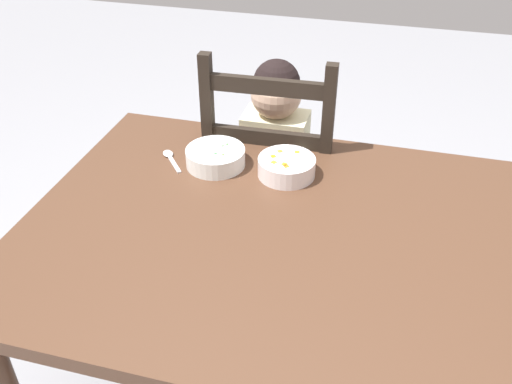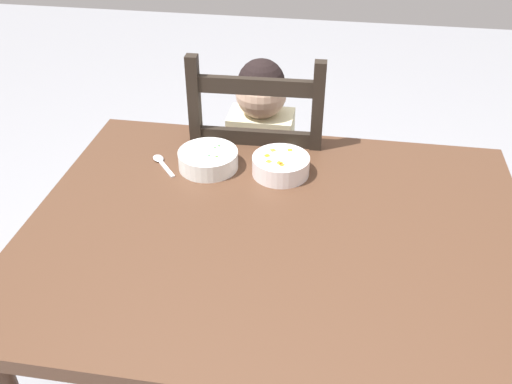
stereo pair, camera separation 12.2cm
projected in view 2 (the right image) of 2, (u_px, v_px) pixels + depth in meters
name	position (u px, v px, depth m)	size (l,w,h in m)	color
dining_table	(275.00, 255.00, 1.50)	(1.29, 1.01, 0.73)	#4F3222
dining_chair	(260.00, 188.00, 2.06)	(0.43, 0.43, 1.01)	black
child_figure	(260.00, 151.00, 1.97)	(0.32, 0.31, 0.94)	beige
bowl_of_peas	(208.00, 159.00, 1.67)	(0.18, 0.18, 0.06)	white
bowl_of_carrots	(281.00, 165.00, 1.64)	(0.17, 0.17, 0.06)	white
spoon	(161.00, 161.00, 1.71)	(0.10, 0.12, 0.01)	silver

